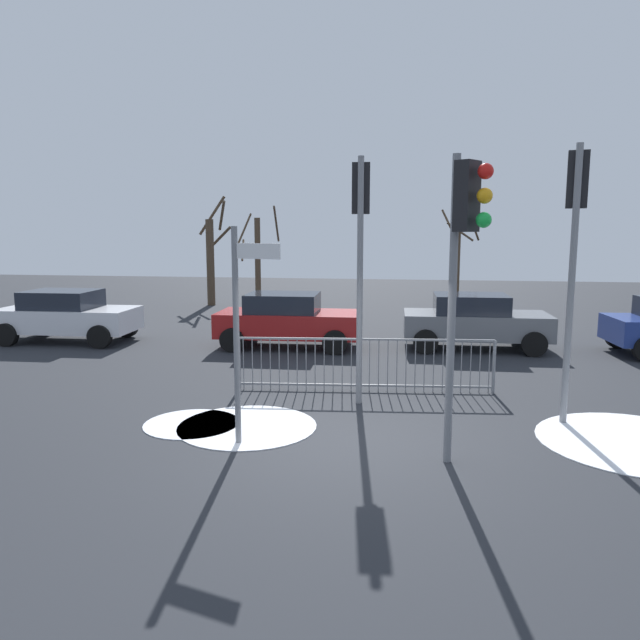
{
  "coord_description": "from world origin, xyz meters",
  "views": [
    {
      "loc": [
        0.83,
        -8.62,
        3.2
      ],
      "look_at": [
        -0.91,
        3.0,
        1.41
      ],
      "focal_mm": 33.74,
      "sensor_mm": 36.0,
      "label": 1
    }
  ],
  "objects_px": {
    "traffic_light_rear_right": "(575,221)",
    "direction_sign_post": "(240,325)",
    "car_grey_near": "(474,321)",
    "traffic_light_mid_right": "(464,240)",
    "traffic_light_foreground_right": "(361,225)",
    "bare_tree_left": "(211,257)",
    "bare_tree_right": "(458,251)",
    "bare_tree_centre": "(258,261)",
    "car_white_mid": "(67,315)",
    "car_red_far": "(287,319)"
  },
  "relations": [
    {
      "from": "direction_sign_post",
      "to": "bare_tree_right",
      "type": "xyz_separation_m",
      "value": [
        4.45,
        17.76,
        0.46
      ]
    },
    {
      "from": "traffic_light_rear_right",
      "to": "bare_tree_right",
      "type": "height_order",
      "value": "bare_tree_right"
    },
    {
      "from": "bare_tree_left",
      "to": "bare_tree_centre",
      "type": "height_order",
      "value": "bare_tree_left"
    },
    {
      "from": "bare_tree_centre",
      "to": "bare_tree_right",
      "type": "height_order",
      "value": "bare_tree_right"
    },
    {
      "from": "traffic_light_foreground_right",
      "to": "traffic_light_rear_right",
      "type": "bearing_deg",
      "value": -14.21
    },
    {
      "from": "traffic_light_mid_right",
      "to": "car_grey_near",
      "type": "relative_size",
      "value": 1.08
    },
    {
      "from": "car_red_far",
      "to": "bare_tree_left",
      "type": "xyz_separation_m",
      "value": [
        -4.98,
        8.52,
        1.27
      ]
    },
    {
      "from": "car_red_far",
      "to": "bare_tree_right",
      "type": "relative_size",
      "value": 0.8
    },
    {
      "from": "traffic_light_rear_right",
      "to": "direction_sign_post",
      "type": "xyz_separation_m",
      "value": [
        -5.05,
        -1.89,
        -1.51
      ]
    },
    {
      "from": "traffic_light_foreground_right",
      "to": "traffic_light_rear_right",
      "type": "relative_size",
      "value": 0.99
    },
    {
      "from": "traffic_light_foreground_right",
      "to": "bare_tree_left",
      "type": "height_order",
      "value": "bare_tree_left"
    },
    {
      "from": "traffic_light_foreground_right",
      "to": "bare_tree_right",
      "type": "bearing_deg",
      "value": 75.59
    },
    {
      "from": "car_red_far",
      "to": "traffic_light_mid_right",
      "type": "bearing_deg",
      "value": -64.5
    },
    {
      "from": "traffic_light_rear_right",
      "to": "car_white_mid",
      "type": "relative_size",
      "value": 1.17
    },
    {
      "from": "traffic_light_foreground_right",
      "to": "car_red_far",
      "type": "bearing_deg",
      "value": 112.27
    },
    {
      "from": "traffic_light_foreground_right",
      "to": "traffic_light_rear_right",
      "type": "distance_m",
      "value": 3.57
    },
    {
      "from": "bare_tree_centre",
      "to": "car_grey_near",
      "type": "bearing_deg",
      "value": -37.97
    },
    {
      "from": "traffic_light_mid_right",
      "to": "car_red_far",
      "type": "bearing_deg",
      "value": -118.14
    },
    {
      "from": "traffic_light_foreground_right",
      "to": "car_red_far",
      "type": "xyz_separation_m",
      "value": [
        -2.38,
        4.9,
        -2.5
      ]
    },
    {
      "from": "car_red_far",
      "to": "car_white_mid",
      "type": "bearing_deg",
      "value": 179.86
    },
    {
      "from": "car_red_far",
      "to": "car_white_mid",
      "type": "relative_size",
      "value": 1.0
    },
    {
      "from": "bare_tree_right",
      "to": "car_grey_near",
      "type": "bearing_deg",
      "value": -91.55
    },
    {
      "from": "car_white_mid",
      "to": "car_grey_near",
      "type": "bearing_deg",
      "value": 1.52
    },
    {
      "from": "traffic_light_mid_right",
      "to": "car_grey_near",
      "type": "xyz_separation_m",
      "value": [
        1.05,
        8.28,
        -2.28
      ]
    },
    {
      "from": "traffic_light_mid_right",
      "to": "traffic_light_rear_right",
      "type": "bearing_deg",
      "value": 173.97
    },
    {
      "from": "direction_sign_post",
      "to": "car_red_far",
      "type": "height_order",
      "value": "direction_sign_post"
    },
    {
      "from": "traffic_light_foreground_right",
      "to": "bare_tree_centre",
      "type": "height_order",
      "value": "traffic_light_foreground_right"
    },
    {
      "from": "traffic_light_mid_right",
      "to": "car_white_mid",
      "type": "xyz_separation_m",
      "value": [
        -10.34,
        7.62,
        -2.28
      ]
    },
    {
      "from": "traffic_light_mid_right",
      "to": "bare_tree_left",
      "type": "distance_m",
      "value": 18.61
    },
    {
      "from": "traffic_light_mid_right",
      "to": "bare_tree_right",
      "type": "height_order",
      "value": "bare_tree_right"
    },
    {
      "from": "traffic_light_rear_right",
      "to": "bare_tree_right",
      "type": "bearing_deg",
      "value": 104.51
    },
    {
      "from": "traffic_light_foreground_right",
      "to": "car_grey_near",
      "type": "relative_size",
      "value": 1.16
    },
    {
      "from": "traffic_light_mid_right",
      "to": "direction_sign_post",
      "type": "distance_m",
      "value": 3.39
    },
    {
      "from": "traffic_light_rear_right",
      "to": "bare_tree_right",
      "type": "relative_size",
      "value": 0.95
    },
    {
      "from": "traffic_light_rear_right",
      "to": "bare_tree_right",
      "type": "distance_m",
      "value": 15.91
    },
    {
      "from": "bare_tree_left",
      "to": "car_red_far",
      "type": "bearing_deg",
      "value": -59.7
    },
    {
      "from": "direction_sign_post",
      "to": "bare_tree_right",
      "type": "distance_m",
      "value": 18.31
    },
    {
      "from": "traffic_light_foreground_right",
      "to": "bare_tree_left",
      "type": "xyz_separation_m",
      "value": [
        -7.35,
        13.41,
        -1.23
      ]
    },
    {
      "from": "traffic_light_rear_right",
      "to": "direction_sign_post",
      "type": "distance_m",
      "value": 5.6
    },
    {
      "from": "car_white_mid",
      "to": "bare_tree_right",
      "type": "distance_m",
      "value": 15.74
    },
    {
      "from": "traffic_light_rear_right",
      "to": "direction_sign_post",
      "type": "bearing_deg",
      "value": -147.18
    },
    {
      "from": "direction_sign_post",
      "to": "car_grey_near",
      "type": "bearing_deg",
      "value": 79.08
    },
    {
      "from": "car_red_far",
      "to": "bare_tree_left",
      "type": "distance_m",
      "value": 9.95
    },
    {
      "from": "traffic_light_foreground_right",
      "to": "bare_tree_left",
      "type": "relative_size",
      "value": 0.97
    },
    {
      "from": "traffic_light_mid_right",
      "to": "direction_sign_post",
      "type": "xyz_separation_m",
      "value": [
        -3.13,
        0.33,
        -1.24
      ]
    },
    {
      "from": "car_grey_near",
      "to": "traffic_light_mid_right",
      "type": "bearing_deg",
      "value": -98.42
    },
    {
      "from": "car_white_mid",
      "to": "bare_tree_centre",
      "type": "height_order",
      "value": "bare_tree_centre"
    },
    {
      "from": "direction_sign_post",
      "to": "car_white_mid",
      "type": "distance_m",
      "value": 10.3
    },
    {
      "from": "car_grey_near",
      "to": "bare_tree_right",
      "type": "bearing_deg",
      "value": 87.23
    },
    {
      "from": "traffic_light_rear_right",
      "to": "bare_tree_centre",
      "type": "bearing_deg",
      "value": 137.33
    }
  ]
}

